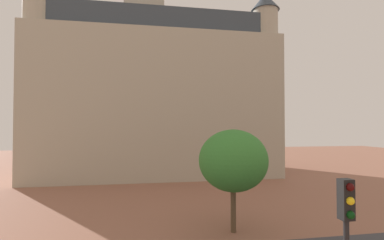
{
  "coord_description": "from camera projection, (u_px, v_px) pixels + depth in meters",
  "views": [
    {
      "loc": [
        -2.38,
        -0.78,
        5.68
      ],
      "look_at": [
        -0.3,
        11.69,
        5.98
      ],
      "focal_mm": 25.55,
      "sensor_mm": 36.0,
      "label": 1
    }
  ],
  "objects": [
    {
      "name": "landmark_building",
      "position": [
        156.0,
        91.0,
        33.77
      ],
      "size": [
        27.35,
        12.99,
        37.04
      ],
      "color": "#B2A893",
      "rests_on": "ground_plane"
    },
    {
      "name": "tree_curb_far",
      "position": [
        233.0,
        161.0,
        14.73
      ],
      "size": [
        3.72,
        3.72,
        5.52
      ],
      "color": "brown",
      "rests_on": "ground_plane"
    }
  ]
}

